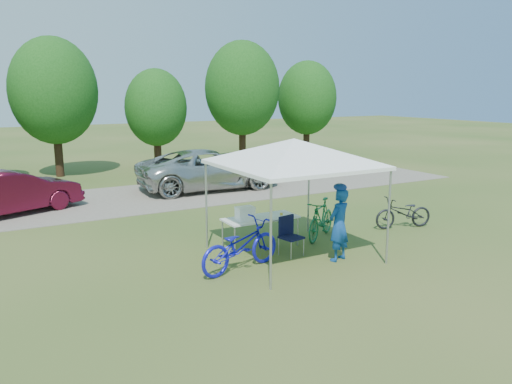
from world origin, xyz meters
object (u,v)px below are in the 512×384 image
at_px(folding_table, 261,219).
at_px(minivan, 209,169).
at_px(cooler, 245,213).
at_px(bike_green, 321,219).
at_px(sedan, 11,192).
at_px(bike_dark, 404,213).
at_px(bike_blue, 240,246).
at_px(folding_chair, 289,232).
at_px(cyclist, 339,225).

height_order(folding_table, minivan, minivan).
xyz_separation_m(cooler, bike_green, (2.17, -0.11, -0.40)).
height_order(cooler, sedan, sedan).
relative_size(bike_dark, sedan, 0.41).
relative_size(bike_blue, sedan, 0.50).
relative_size(cooler, bike_blue, 0.21).
bearing_deg(sedan, folding_chair, -165.83).
bearing_deg(folding_table, bike_dark, -5.80).
bearing_deg(minivan, bike_dark, -160.33).
bearing_deg(cyclist, folding_chair, -69.14).
bearing_deg(bike_green, cooler, -126.54).
bearing_deg(folding_chair, minivan, 67.27).
xyz_separation_m(cooler, sedan, (-4.60, 6.68, -0.21)).
bearing_deg(bike_blue, bike_dark, -96.00).
bearing_deg(bike_green, folding_chair, -98.78).
xyz_separation_m(folding_table, folding_chair, (0.32, -0.77, -0.18)).
relative_size(folding_table, bike_dark, 1.09).
height_order(bike_green, minivan, minivan).
relative_size(cyclist, sedan, 0.40).
height_order(bike_blue, minivan, minivan).
relative_size(folding_table, sedan, 0.44).
distance_m(folding_chair, minivan, 8.32).
bearing_deg(cooler, minivan, 72.07).
distance_m(bike_green, minivan, 7.51).
xyz_separation_m(folding_table, sedan, (-5.03, 6.68, -0.01)).
relative_size(cyclist, bike_dark, 0.98).
height_order(cooler, bike_green, cooler).
relative_size(folding_table, bike_blue, 0.89).
bearing_deg(bike_dark, cooler, -80.99).
bearing_deg(bike_green, minivan, 144.73).
bearing_deg(bike_green, cyclist, -57.12).
relative_size(bike_dark, minivan, 0.31).
height_order(cooler, bike_dark, cooler).
height_order(folding_chair, bike_dark, folding_chair).
height_order(cyclist, bike_dark, cyclist).
distance_m(folding_table, bike_dark, 4.38).
bearing_deg(folding_chair, bike_green, 13.44).
bearing_deg(bike_dark, cyclist, -55.06).
bearing_deg(folding_chair, bike_dark, -6.71).
distance_m(minivan, sedan, 7.03).
bearing_deg(sedan, cyclist, -165.48).
bearing_deg(minivan, folding_chair, 171.34).
bearing_deg(folding_table, bike_blue, -135.20).
xyz_separation_m(folding_chair, minivan, (1.64, 8.16, 0.25)).
xyz_separation_m(bike_dark, minivan, (-2.38, 7.83, 0.34)).
xyz_separation_m(minivan, sedan, (-7.00, -0.70, -0.08)).
height_order(bike_blue, bike_green, bike_blue).
relative_size(cooler, minivan, 0.08).
xyz_separation_m(cyclist, bike_dark, (3.29, 1.24, -0.39)).
bearing_deg(cyclist, bike_dark, -177.25).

